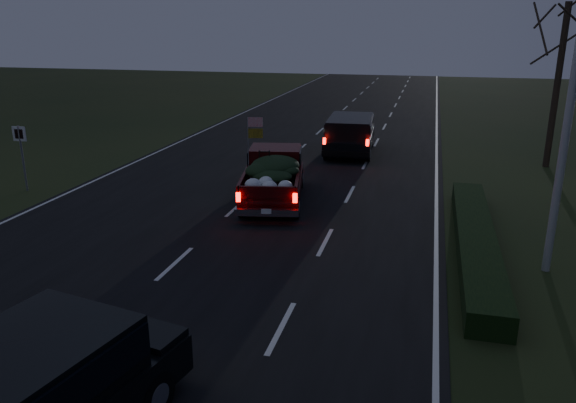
% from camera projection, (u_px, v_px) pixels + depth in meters
% --- Properties ---
extents(ground, '(120.00, 120.00, 0.00)m').
position_uv_depth(ground, '(175.00, 264.00, 14.93)').
color(ground, black).
rests_on(ground, ground).
extents(road_asphalt, '(14.00, 120.00, 0.02)m').
position_uv_depth(road_asphalt, '(175.00, 264.00, 14.93)').
color(road_asphalt, black).
rests_on(road_asphalt, ground).
extents(hedge_row, '(1.00, 10.00, 0.60)m').
position_uv_depth(hedge_row, '(475.00, 240.00, 15.78)').
color(hedge_row, black).
rests_on(hedge_row, ground).
extents(route_sign, '(0.55, 0.08, 2.50)m').
position_uv_depth(route_sign, '(21.00, 148.00, 21.04)').
color(route_sign, gray).
rests_on(route_sign, ground).
extents(bare_tree_far, '(3.60, 3.60, 7.00)m').
position_uv_depth(bare_tree_far, '(563.00, 46.00, 23.59)').
color(bare_tree_far, black).
rests_on(bare_tree_far, ground).
extents(pickup_truck, '(2.88, 5.40, 2.69)m').
position_uv_depth(pickup_truck, '(274.00, 174.00, 20.01)').
color(pickup_truck, '#3C0809').
rests_on(pickup_truck, ground).
extents(lead_suv, '(2.44, 5.26, 1.48)m').
position_uv_depth(lead_suv, '(350.00, 131.00, 27.34)').
color(lead_suv, black).
rests_on(lead_suv, ground).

